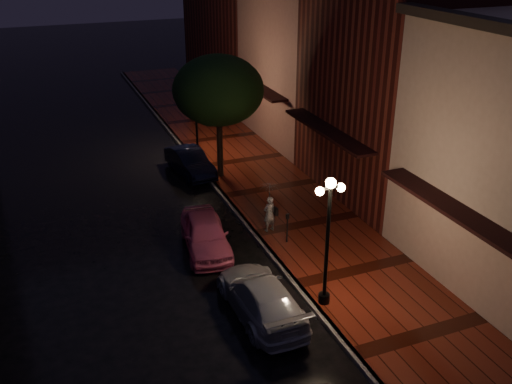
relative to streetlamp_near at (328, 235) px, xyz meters
name	(u,v)px	position (x,y,z in m)	size (l,w,h in m)	color
ground	(255,237)	(-0.35, 5.00, -2.60)	(120.00, 120.00, 0.00)	black
sidewalk	(307,225)	(1.90, 5.00, -2.53)	(4.50, 60.00, 0.15)	#4A170D
curb	(255,235)	(-0.35, 5.00, -2.53)	(0.25, 60.00, 0.15)	#595451
storefront_mid	(391,71)	(6.65, 7.00, 2.90)	(5.00, 8.00, 11.00)	#511914
storefront_far	(306,59)	(6.65, 15.00, 1.90)	(5.00, 8.00, 9.00)	#8C5951
storefront_extra	(242,24)	(6.65, 25.00, 2.40)	(5.00, 12.00, 10.00)	#511914
streetlamp_near	(328,235)	(0.00, 0.00, 0.00)	(0.96, 0.36, 4.31)	black
streetlamp_far	(196,110)	(0.00, 14.00, 0.00)	(0.96, 0.36, 4.31)	black
street_tree	(219,92)	(0.26, 10.99, 1.64)	(4.16, 4.16, 5.80)	black
pink_car	(205,234)	(-2.43, 4.80, -1.94)	(1.57, 3.90, 1.33)	#DE5B84
navy_car	(190,162)	(-0.95, 12.10, -1.98)	(1.31, 3.75, 1.24)	black
silver_car	(261,297)	(-2.01, 0.36, -1.97)	(1.78, 4.37, 1.27)	#ADAEB5
woman_with_umbrella	(270,199)	(0.25, 5.03, -1.10)	(0.85, 0.87, 2.05)	white
parking_meter	(287,225)	(0.52, 3.94, -1.73)	(0.13, 0.12, 1.19)	black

